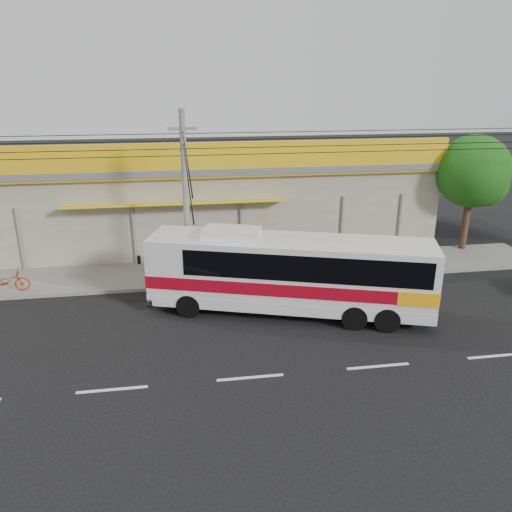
{
  "coord_description": "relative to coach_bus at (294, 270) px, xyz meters",
  "views": [
    {
      "loc": [
        -1.78,
        -15.11,
        8.47
      ],
      "look_at": [
        0.87,
        2.0,
        2.2
      ],
      "focal_mm": 35.0,
      "sensor_mm": 36.0,
      "label": 1
    }
  ],
  "objects": [
    {
      "name": "motorbike_red",
      "position": [
        -11.16,
        3.32,
        -1.11
      ],
      "size": [
        1.81,
        0.8,
        0.92
      ],
      "primitive_type": "imported",
      "rotation": [
        0.0,
        0.0,
        1.68
      ],
      "color": "#992B0B",
      "rests_on": "sidewalk"
    },
    {
      "name": "sidewalk",
      "position": [
        -2.22,
        4.43,
        -1.64
      ],
      "size": [
        30.0,
        3.2,
        0.15
      ],
      "primitive_type": "cube",
      "color": "slate",
      "rests_on": "ground"
    },
    {
      "name": "coach_bus",
      "position": [
        0.0,
        0.0,
        0.0
      ],
      "size": [
        10.58,
        5.32,
        3.21
      ],
      "rotation": [
        0.0,
        0.0,
        -0.31
      ],
      "color": "silver",
      "rests_on": "ground"
    },
    {
      "name": "tree_near",
      "position": [
        10.26,
        5.56,
        2.26
      ],
      "size": [
        3.54,
        3.54,
        5.87
      ],
      "color": "#352115",
      "rests_on": "ground"
    },
    {
      "name": "utility_pole",
      "position": [
        -3.79,
        2.63,
        4.35
      ],
      "size": [
        34.0,
        14.0,
        7.35
      ],
      "color": "#61615E",
      "rests_on": "ground"
    },
    {
      "name": "lane_markings",
      "position": [
        -2.22,
        -4.07,
        -1.72
      ],
      "size": [
        50.0,
        0.12,
        0.01
      ],
      "primitive_type": null,
      "color": "silver",
      "rests_on": "ground"
    },
    {
      "name": "storefront_building",
      "position": [
        -2.23,
        9.97,
        0.58
      ],
      "size": [
        22.6,
        9.2,
        5.7
      ],
      "color": "gray",
      "rests_on": "ground"
    },
    {
      "name": "ground",
      "position": [
        -2.22,
        -1.57,
        -1.72
      ],
      "size": [
        120.0,
        120.0,
        0.0
      ],
      "primitive_type": "plane",
      "color": "black",
      "rests_on": "ground"
    }
  ]
}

